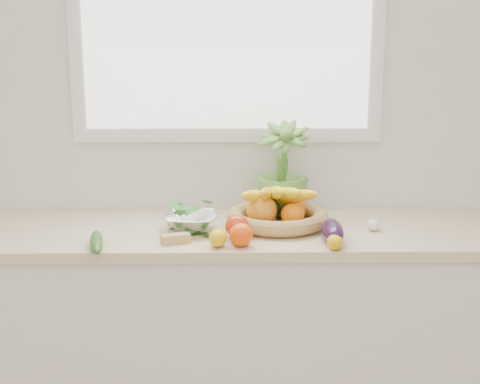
{
  "coord_description": "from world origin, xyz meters",
  "views": [
    {
      "loc": [
        0.02,
        -0.59,
        1.64
      ],
      "look_at": [
        0.05,
        1.93,
        1.05
      ],
      "focal_mm": 50.0,
      "sensor_mm": 36.0,
      "label": 1
    }
  ],
  "objects_px": {
    "fruit_basket": "(277,212)",
    "colander_with_spinach": "(191,217)",
    "potted_herb": "(282,169)",
    "apple": "(237,226)",
    "cucumber": "(97,242)",
    "eggplant": "(332,231)"
  },
  "relations": [
    {
      "from": "potted_herb",
      "to": "colander_with_spinach",
      "type": "height_order",
      "value": "potted_herb"
    },
    {
      "from": "cucumber",
      "to": "fruit_basket",
      "type": "height_order",
      "value": "fruit_basket"
    },
    {
      "from": "eggplant",
      "to": "cucumber",
      "type": "bearing_deg",
      "value": -175.76
    },
    {
      "from": "colander_with_spinach",
      "to": "cucumber",
      "type": "bearing_deg",
      "value": -147.43
    },
    {
      "from": "apple",
      "to": "eggplant",
      "type": "xyz_separation_m",
      "value": [
        0.35,
        -0.05,
        -0.0
      ]
    },
    {
      "from": "eggplant",
      "to": "potted_herb",
      "type": "xyz_separation_m",
      "value": [
        -0.16,
        0.33,
        0.17
      ]
    },
    {
      "from": "cucumber",
      "to": "fruit_basket",
      "type": "xyz_separation_m",
      "value": [
        0.66,
        0.28,
        0.03
      ]
    },
    {
      "from": "cucumber",
      "to": "colander_with_spinach",
      "type": "relative_size",
      "value": 1.12
    },
    {
      "from": "apple",
      "to": "eggplant",
      "type": "distance_m",
      "value": 0.35
    },
    {
      "from": "apple",
      "to": "potted_herb",
      "type": "bearing_deg",
      "value": 56.01
    },
    {
      "from": "fruit_basket",
      "to": "colander_with_spinach",
      "type": "relative_size",
      "value": 1.99
    },
    {
      "from": "apple",
      "to": "colander_with_spinach",
      "type": "distance_m",
      "value": 0.2
    },
    {
      "from": "colander_with_spinach",
      "to": "eggplant",
      "type": "bearing_deg",
      "value": -15.39
    },
    {
      "from": "fruit_basket",
      "to": "colander_with_spinach",
      "type": "bearing_deg",
      "value": -167.45
    },
    {
      "from": "colander_with_spinach",
      "to": "potted_herb",
      "type": "bearing_deg",
      "value": 27.01
    },
    {
      "from": "colander_with_spinach",
      "to": "fruit_basket",
      "type": "bearing_deg",
      "value": 12.55
    },
    {
      "from": "eggplant",
      "to": "fruit_basket",
      "type": "bearing_deg",
      "value": 130.87
    },
    {
      "from": "apple",
      "to": "cucumber",
      "type": "relative_size",
      "value": 0.36
    },
    {
      "from": "potted_herb",
      "to": "apple",
      "type": "bearing_deg",
      "value": -123.99
    },
    {
      "from": "apple",
      "to": "fruit_basket",
      "type": "bearing_deg",
      "value": 46.4
    },
    {
      "from": "apple",
      "to": "fruit_basket",
      "type": "relative_size",
      "value": 0.2
    },
    {
      "from": "eggplant",
      "to": "colander_with_spinach",
      "type": "bearing_deg",
      "value": 164.61
    }
  ]
}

